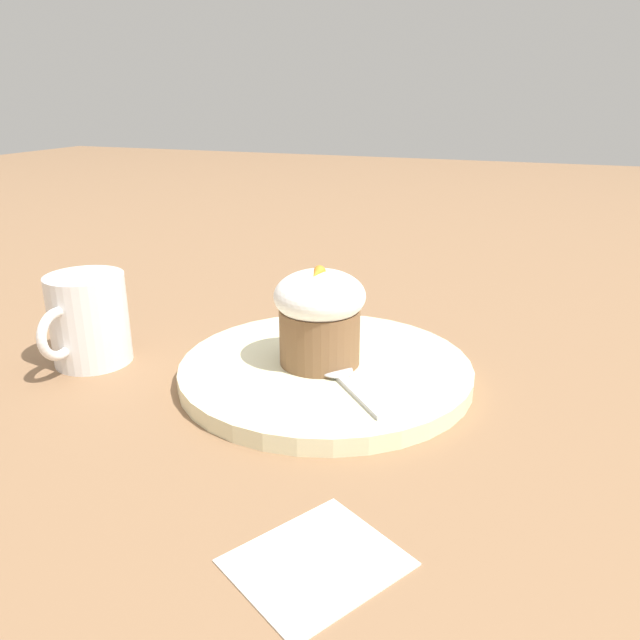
% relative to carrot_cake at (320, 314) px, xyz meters
% --- Properties ---
extents(ground_plane, '(4.00, 4.00, 0.00)m').
position_rel_carrot_cake_xyz_m(ground_plane, '(0.00, 0.01, -0.06)').
color(ground_plane, '#846042').
extents(dessert_plate, '(0.27, 0.27, 0.02)m').
position_rel_carrot_cake_xyz_m(dessert_plate, '(0.00, 0.01, -0.05)').
color(dessert_plate, beige).
rests_on(dessert_plate, ground_plane).
extents(carrot_cake, '(0.08, 0.08, 0.09)m').
position_rel_carrot_cake_xyz_m(carrot_cake, '(0.00, 0.00, 0.00)').
color(carrot_cake, brown).
rests_on(carrot_cake, dessert_plate).
extents(spoon, '(0.10, 0.09, 0.01)m').
position_rel_carrot_cake_xyz_m(spoon, '(0.03, 0.03, -0.04)').
color(spoon, '#B7B7BC').
rests_on(spoon, dessert_plate).
extents(coffee_cup, '(0.10, 0.07, 0.09)m').
position_rel_carrot_cake_xyz_m(coffee_cup, '(0.05, -0.22, -0.02)').
color(coffee_cup, white).
rests_on(coffee_cup, ground_plane).
extents(paper_napkin, '(0.12, 0.11, 0.00)m').
position_rel_carrot_cake_xyz_m(paper_napkin, '(0.23, 0.08, -0.06)').
color(paper_napkin, white).
rests_on(paper_napkin, ground_plane).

